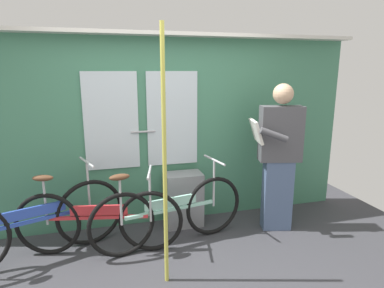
{
  "coord_description": "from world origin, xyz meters",
  "views": [
    {
      "loc": [
        -0.63,
        -2.54,
        1.84
      ],
      "look_at": [
        0.2,
        0.51,
        1.12
      ],
      "focal_mm": 30.51,
      "sensor_mm": 36.0,
      "label": 1
    }
  ],
  "objects_px": {
    "trash_bin_by_wall": "(184,199)",
    "handrail_pole": "(165,162)",
    "bicycle_by_pole": "(33,224)",
    "bicycle_near_door": "(99,220)",
    "passenger_reading_newspaper": "(279,155)",
    "bicycle_leaning_behind": "(170,213)"
  },
  "relations": [
    {
      "from": "bicycle_by_pole",
      "to": "trash_bin_by_wall",
      "type": "height_order",
      "value": "bicycle_by_pole"
    },
    {
      "from": "bicycle_by_pole",
      "to": "passenger_reading_newspaper",
      "type": "distance_m",
      "value": 2.67
    },
    {
      "from": "bicycle_leaning_behind",
      "to": "handrail_pole",
      "type": "height_order",
      "value": "handrail_pole"
    },
    {
      "from": "trash_bin_by_wall",
      "to": "handrail_pole",
      "type": "relative_size",
      "value": 0.3
    },
    {
      "from": "passenger_reading_newspaper",
      "to": "handrail_pole",
      "type": "xyz_separation_m",
      "value": [
        -1.43,
        -0.65,
        0.2
      ]
    },
    {
      "from": "passenger_reading_newspaper",
      "to": "handrail_pole",
      "type": "distance_m",
      "value": 1.59
    },
    {
      "from": "bicycle_near_door",
      "to": "passenger_reading_newspaper",
      "type": "distance_m",
      "value": 2.08
    },
    {
      "from": "bicycle_leaning_behind",
      "to": "trash_bin_by_wall",
      "type": "height_order",
      "value": "bicycle_leaning_behind"
    },
    {
      "from": "bicycle_near_door",
      "to": "handrail_pole",
      "type": "height_order",
      "value": "handrail_pole"
    },
    {
      "from": "trash_bin_by_wall",
      "to": "handrail_pole",
      "type": "bearing_deg",
      "value": -111.8
    },
    {
      "from": "bicycle_near_door",
      "to": "passenger_reading_newspaper",
      "type": "xyz_separation_m",
      "value": [
        2.01,
        0.02,
        0.54
      ]
    },
    {
      "from": "bicycle_by_pole",
      "to": "trash_bin_by_wall",
      "type": "xyz_separation_m",
      "value": [
        1.59,
        0.36,
        -0.06
      ]
    },
    {
      "from": "bicycle_leaning_behind",
      "to": "handrail_pole",
      "type": "xyz_separation_m",
      "value": [
        -0.15,
        -0.6,
        0.74
      ]
    },
    {
      "from": "bicycle_near_door",
      "to": "handrail_pole",
      "type": "xyz_separation_m",
      "value": [
        0.57,
        -0.63,
        0.75
      ]
    },
    {
      "from": "bicycle_near_door",
      "to": "bicycle_by_pole",
      "type": "xyz_separation_m",
      "value": [
        -0.61,
        0.02,
        0.03
      ]
    },
    {
      "from": "bicycle_near_door",
      "to": "trash_bin_by_wall",
      "type": "height_order",
      "value": "bicycle_near_door"
    },
    {
      "from": "passenger_reading_newspaper",
      "to": "trash_bin_by_wall",
      "type": "bearing_deg",
      "value": -6.3
    },
    {
      "from": "bicycle_near_door",
      "to": "bicycle_by_pole",
      "type": "height_order",
      "value": "bicycle_by_pole"
    },
    {
      "from": "bicycle_by_pole",
      "to": "handrail_pole",
      "type": "distance_m",
      "value": 1.53
    },
    {
      "from": "bicycle_near_door",
      "to": "trash_bin_by_wall",
      "type": "relative_size",
      "value": 2.56
    },
    {
      "from": "bicycle_near_door",
      "to": "bicycle_leaning_behind",
      "type": "relative_size",
      "value": 0.98
    },
    {
      "from": "passenger_reading_newspaper",
      "to": "bicycle_by_pole",
      "type": "bearing_deg",
      "value": 13.12
    }
  ]
}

